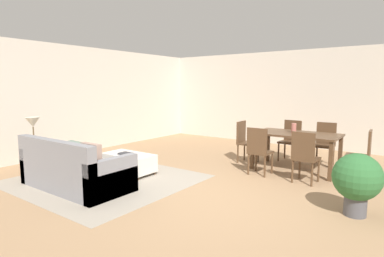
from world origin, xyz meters
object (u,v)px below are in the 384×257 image
vase_centerpiece (294,128)px  couch (74,171)px  ottoman_table (129,162)px  side_table (35,151)px  book_on_ottoman (126,154)px  dining_chair_far_left (291,138)px  dining_chair_head_west (245,139)px  table_lamp (33,123)px  dining_chair_near_left (259,148)px  dining_chair_far_right (325,141)px  potted_plant (357,179)px  dining_table (296,138)px  dining_chair_near_right (305,154)px  dining_chair_head_east (363,152)px

vase_centerpiece → couch: bearing=-127.1°
ottoman_table → vase_centerpiece: 3.38m
side_table → book_on_ottoman: (1.35, 1.07, -0.06)m
dining_chair_far_left → dining_chair_head_west: (-0.77, -0.78, 0.00)m
vase_centerpiece → dining_chair_far_left: bearing=112.1°
dining_chair_head_west → table_lamp: bearing=-129.5°
dining_chair_near_left → book_on_ottoman: (-2.09, -1.46, -0.11)m
vase_centerpiece → table_lamp: bearing=-138.8°
dining_chair_head_west → ottoman_table: bearing=-122.5°
book_on_ottoman → dining_chair_far_right: bearing=46.2°
dining_chair_near_left → potted_plant: size_ratio=1.10×
dining_chair_head_west → vase_centerpiece: 1.13m
couch → dining_chair_head_west: size_ratio=2.13×
dining_table → dining_chair_far_left: dining_chair_far_left is taller
table_lamp → potted_plant: 5.51m
side_table → dining_chair_near_right: 4.98m
dining_chair_far_left → dining_chair_far_right: same height
ottoman_table → dining_chair_near_left: bearing=33.5°
ottoman_table → table_lamp: (-1.35, -1.14, 0.78)m
dining_chair_near_left → vase_centerpiece: 0.97m
dining_chair_near_left → dining_chair_head_east: bearing=25.6°
dining_chair_near_left → dining_chair_far_right: bearing=62.5°
table_lamp → vase_centerpiece: table_lamp is taller
dining_chair_far_right → dining_chair_head_east: same height
table_lamp → dining_chair_head_east: table_lamp is taller
table_lamp → dining_chair_far_left: 5.43m
table_lamp → potted_plant: (5.28, 1.50, -0.51)m
couch → vase_centerpiece: size_ratio=10.22×
book_on_ottoman → dining_chair_head_west: bearing=58.4°
couch → dining_table: bearing=51.9°
couch → dining_chair_head_east: (3.82, 3.33, 0.22)m
dining_chair_near_left → dining_chair_far_right: same height
dining_chair_near_right → vase_centerpiece: (-0.49, 0.85, 0.34)m
table_lamp → dining_chair_near_right: 5.01m
dining_chair_far_left → vase_centerpiece: bearing=-67.9°
couch → vase_centerpiece: (2.54, 3.36, 0.56)m
ottoman_table → vase_centerpiece: bearing=41.7°
table_lamp → book_on_ottoman: 1.83m
couch → potted_plant: (4.00, 1.51, 0.20)m
table_lamp → dining_chair_near_left: (3.44, 2.53, -0.48)m
vase_centerpiece → dining_chair_near_right: bearing=-60.3°
dining_chair_far_right → potted_plant: 2.80m
dining_chair_head_west → book_on_ottoman: size_ratio=3.54×
table_lamp → dining_chair_far_left: size_ratio=0.57×
side_table → potted_plant: bearing=15.8°
side_table → dining_chair_head_west: 4.32m
dining_chair_near_right → dining_chair_head_east: 1.14m
dining_chair_far_left → ottoman_table: bearing=-126.1°
ottoman_table → book_on_ottoman: book_on_ottoman is taller
dining_table → dining_chair_near_left: size_ratio=1.78×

